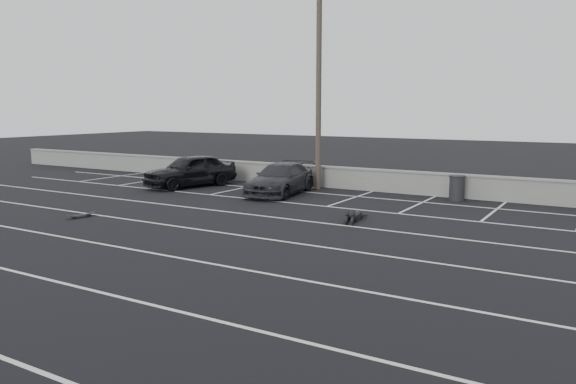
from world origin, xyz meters
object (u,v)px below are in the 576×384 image
Objects in this scene: car_left at (190,170)px; person at (355,213)px; car_right at (280,179)px; utility_pole at (319,86)px; skateboard at (81,215)px; trash_bin at (457,188)px.

car_left reaches higher than person.
car_right is 0.49× the size of utility_pole.
utility_pole reaches higher than person.
person is 2.60× the size of skateboard.
car_right is at bearing 78.08° from skateboard.
person is (4.66, -6.01, -4.75)m from utility_pole.
person is (-2.06, -6.03, -0.33)m from trash_bin.
trash_bin is at bearing 54.40° from skateboard.
trash_bin is 1.23× the size of skateboard.
car_left is 4.44× the size of trash_bin.
skateboard is at bearing -110.15° from utility_pole.
skateboard is (-8.63, -4.80, -0.13)m from person.
utility_pole is at bearing 78.88° from skateboard.
car_left is at bearing -168.65° from trash_bin.
skateboard is (1.97, -8.28, -0.73)m from car_left.
trash_bin is 15.22m from skateboard.
car_right is 4.91m from utility_pole.
car_right is 2.12× the size of person.
car_left reaches higher than skateboard.
utility_pole is at bearing 64.47° from car_right.
utility_pole is at bearing 115.27° from person.
car_right is 7.80m from trash_bin.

